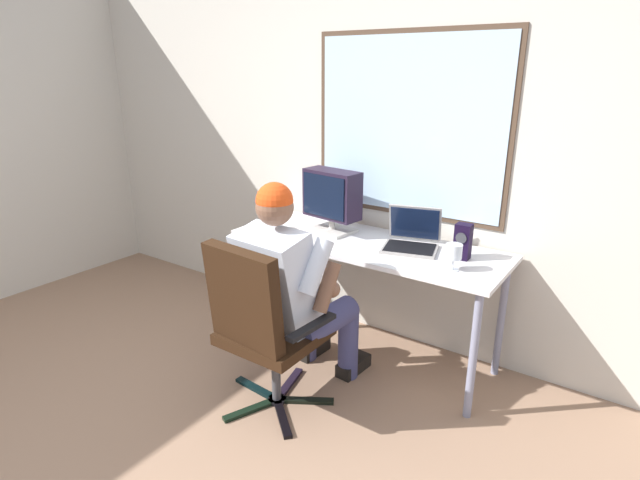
{
  "coord_description": "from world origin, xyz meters",
  "views": [
    {
      "loc": [
        1.5,
        -0.71,
        1.76
      ],
      "look_at": [
        -0.01,
        1.47,
        0.85
      ],
      "focal_mm": 28.46,
      "sensor_mm": 36.0,
      "label": 1
    }
  ],
  "objects_px": {
    "wine_glass": "(454,253)",
    "desk_speaker": "(463,241)",
    "coffee_mug": "(274,223)",
    "laptop": "(412,237)",
    "desk": "(366,254)",
    "office_chair": "(260,322)",
    "person_seated": "(293,287)",
    "crt_monitor": "(332,196)"
  },
  "relations": [
    {
      "from": "crt_monitor",
      "to": "desk_speaker",
      "type": "distance_m",
      "value": 0.87
    },
    {
      "from": "person_seated",
      "to": "laptop",
      "type": "distance_m",
      "value": 0.78
    },
    {
      "from": "office_chair",
      "to": "coffee_mug",
      "type": "bearing_deg",
      "value": 124.69
    },
    {
      "from": "crt_monitor",
      "to": "laptop",
      "type": "height_order",
      "value": "crt_monitor"
    },
    {
      "from": "crt_monitor",
      "to": "desk_speaker",
      "type": "relative_size",
      "value": 2.0
    },
    {
      "from": "office_chair",
      "to": "crt_monitor",
      "type": "bearing_deg",
      "value": 99.83
    },
    {
      "from": "crt_monitor",
      "to": "coffee_mug",
      "type": "relative_size",
      "value": 4.36
    },
    {
      "from": "desk_speaker",
      "to": "coffee_mug",
      "type": "distance_m",
      "value": 1.21
    },
    {
      "from": "wine_glass",
      "to": "coffee_mug",
      "type": "relative_size",
      "value": 1.57
    },
    {
      "from": "laptop",
      "to": "coffee_mug",
      "type": "bearing_deg",
      "value": -166.96
    },
    {
      "from": "office_chair",
      "to": "person_seated",
      "type": "relative_size",
      "value": 0.78
    },
    {
      "from": "laptop",
      "to": "desk_speaker",
      "type": "distance_m",
      "value": 0.31
    },
    {
      "from": "office_chair",
      "to": "desk_speaker",
      "type": "relative_size",
      "value": 4.83
    },
    {
      "from": "wine_glass",
      "to": "coffee_mug",
      "type": "distance_m",
      "value": 1.22
    },
    {
      "from": "person_seated",
      "to": "desk_speaker",
      "type": "height_order",
      "value": "person_seated"
    },
    {
      "from": "desk",
      "to": "coffee_mug",
      "type": "bearing_deg",
      "value": -168.8
    },
    {
      "from": "desk",
      "to": "office_chair",
      "type": "distance_m",
      "value": 0.85
    },
    {
      "from": "desk",
      "to": "person_seated",
      "type": "bearing_deg",
      "value": -102.11
    },
    {
      "from": "desk_speaker",
      "to": "laptop",
      "type": "bearing_deg",
      "value": 175.95
    },
    {
      "from": "person_seated",
      "to": "coffee_mug",
      "type": "xyz_separation_m",
      "value": [
        -0.5,
        0.45,
        0.16
      ]
    },
    {
      "from": "office_chair",
      "to": "coffee_mug",
      "type": "distance_m",
      "value": 0.89
    },
    {
      "from": "office_chair",
      "to": "crt_monitor",
      "type": "relative_size",
      "value": 2.41
    },
    {
      "from": "desk",
      "to": "coffee_mug",
      "type": "xyz_separation_m",
      "value": [
        -0.62,
        -0.12,
        0.12
      ]
    },
    {
      "from": "office_chair",
      "to": "desk_speaker",
      "type": "height_order",
      "value": "office_chair"
    },
    {
      "from": "wine_glass",
      "to": "desk_speaker",
      "type": "bearing_deg",
      "value": 96.66
    },
    {
      "from": "office_chair",
      "to": "wine_glass",
      "type": "bearing_deg",
      "value": 43.45
    },
    {
      "from": "desk_speaker",
      "to": "office_chair",
      "type": "bearing_deg",
      "value": -128.67
    },
    {
      "from": "office_chair",
      "to": "person_seated",
      "type": "distance_m",
      "value": 0.27
    },
    {
      "from": "office_chair",
      "to": "coffee_mug",
      "type": "relative_size",
      "value": 10.54
    },
    {
      "from": "desk",
      "to": "desk_speaker",
      "type": "xyz_separation_m",
      "value": [
        0.57,
        0.06,
        0.18
      ]
    },
    {
      "from": "laptop",
      "to": "wine_glass",
      "type": "bearing_deg",
      "value": -32.8
    },
    {
      "from": "coffee_mug",
      "to": "laptop",
      "type": "bearing_deg",
      "value": 13.04
    },
    {
      "from": "wine_glass",
      "to": "coffee_mug",
      "type": "height_order",
      "value": "wine_glass"
    },
    {
      "from": "person_seated",
      "to": "laptop",
      "type": "bearing_deg",
      "value": 59.85
    },
    {
      "from": "desk",
      "to": "crt_monitor",
      "type": "bearing_deg",
      "value": 169.61
    },
    {
      "from": "desk",
      "to": "desk_speaker",
      "type": "relative_size",
      "value": 8.44
    },
    {
      "from": "wine_glass",
      "to": "desk_speaker",
      "type": "xyz_separation_m",
      "value": [
        -0.02,
        0.19,
        0.0
      ]
    },
    {
      "from": "person_seated",
      "to": "desk",
      "type": "bearing_deg",
      "value": 77.89
    },
    {
      "from": "wine_glass",
      "to": "coffee_mug",
      "type": "bearing_deg",
      "value": 179.53
    },
    {
      "from": "desk_speaker",
      "to": "coffee_mug",
      "type": "height_order",
      "value": "desk_speaker"
    },
    {
      "from": "desk",
      "to": "laptop",
      "type": "height_order",
      "value": "laptop"
    },
    {
      "from": "desk",
      "to": "office_chair",
      "type": "height_order",
      "value": "office_chair"
    }
  ]
}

